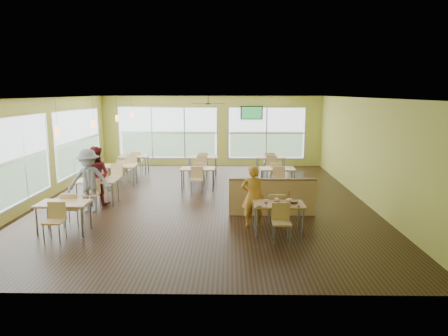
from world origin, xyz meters
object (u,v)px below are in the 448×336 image
(main_table, at_px, (279,208))
(food_basket, at_px, (293,202))
(man_plaid, at_px, (253,196))
(half_wall_divider, at_px, (272,197))

(main_table, bearing_deg, food_basket, 6.00)
(man_plaid, bearing_deg, food_basket, 160.50)
(man_plaid, distance_m, food_basket, 1.04)
(half_wall_divider, distance_m, man_plaid, 1.18)
(main_table, relative_size, food_basket, 5.99)
(man_plaid, relative_size, food_basket, 6.30)
(main_table, xyz_separation_m, man_plaid, (-0.60, 0.47, 0.17))
(half_wall_divider, xyz_separation_m, food_basket, (0.34, -1.41, 0.26))
(food_basket, bearing_deg, main_table, -174.00)
(half_wall_divider, relative_size, man_plaid, 1.50)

